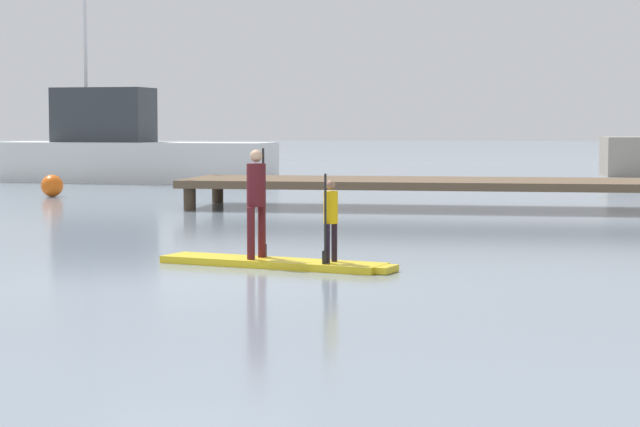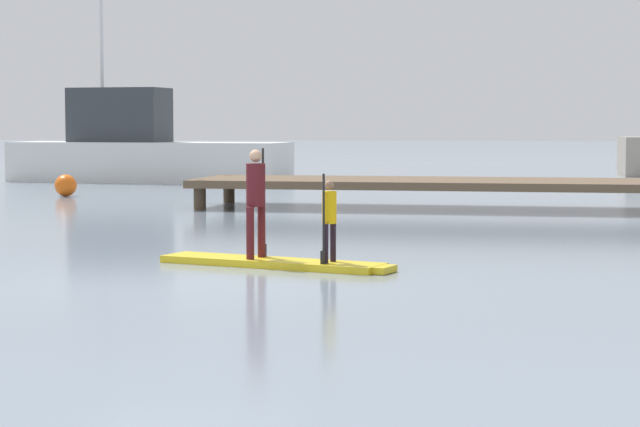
{
  "view_description": "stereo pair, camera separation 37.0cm",
  "coord_description": "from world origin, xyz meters",
  "px_view_note": "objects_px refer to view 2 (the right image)",
  "views": [
    {
      "loc": [
        4.09,
        -14.38,
        1.98
      ],
      "look_at": [
        1.27,
        2.42,
        0.7
      ],
      "focal_mm": 67.7,
      "sensor_mm": 36.0,
      "label": 1
    },
    {
      "loc": [
        4.46,
        -14.32,
        1.98
      ],
      "look_at": [
        1.27,
        2.42,
        0.7
      ],
      "focal_mm": 67.7,
      "sensor_mm": 36.0,
      "label": 2
    }
  ],
  "objects_px": {
    "paddler_child_solo": "(329,216)",
    "fishing_boat_green_midground": "(142,151)",
    "mooring_buoy_mid": "(66,185)",
    "paddler_adult": "(256,196)",
    "paddleboard_near": "(276,263)"
  },
  "relations": [
    {
      "from": "paddler_child_solo",
      "to": "paddler_adult",
      "type": "bearing_deg",
      "value": 162.82
    },
    {
      "from": "fishing_boat_green_midground",
      "to": "mooring_buoy_mid",
      "type": "bearing_deg",
      "value": -85.55
    },
    {
      "from": "mooring_buoy_mid",
      "to": "fishing_boat_green_midground",
      "type": "bearing_deg",
      "value": 94.45
    },
    {
      "from": "mooring_buoy_mid",
      "to": "paddler_adult",
      "type": "bearing_deg",
      "value": -58.45
    },
    {
      "from": "paddleboard_near",
      "to": "mooring_buoy_mid",
      "type": "relative_size",
      "value": 5.8
    },
    {
      "from": "paddleboard_near",
      "to": "paddler_child_solo",
      "type": "height_order",
      "value": "paddler_child_solo"
    },
    {
      "from": "paddleboard_near",
      "to": "mooring_buoy_mid",
      "type": "bearing_deg",
      "value": 122.25
    },
    {
      "from": "paddler_child_solo",
      "to": "paddleboard_near",
      "type": "bearing_deg",
      "value": 162.94
    },
    {
      "from": "paddler_child_solo",
      "to": "fishing_boat_green_midground",
      "type": "height_order",
      "value": "fishing_boat_green_midground"
    },
    {
      "from": "fishing_boat_green_midground",
      "to": "paddleboard_near",
      "type": "bearing_deg",
      "value": -66.59
    },
    {
      "from": "paddleboard_near",
      "to": "fishing_boat_green_midground",
      "type": "xyz_separation_m",
      "value": [
        -9.75,
        22.53,
        1.0
      ]
    },
    {
      "from": "paddler_child_solo",
      "to": "mooring_buoy_mid",
      "type": "distance_m",
      "value": 17.73
    },
    {
      "from": "paddler_child_solo",
      "to": "fishing_boat_green_midground",
      "type": "xyz_separation_m",
      "value": [
        -10.54,
        22.77,
        0.32
      ]
    },
    {
      "from": "paddleboard_near",
      "to": "paddler_adult",
      "type": "height_order",
      "value": "paddler_adult"
    },
    {
      "from": "paddleboard_near",
      "to": "paddler_adult",
      "type": "distance_m",
      "value": 0.97
    }
  ]
}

